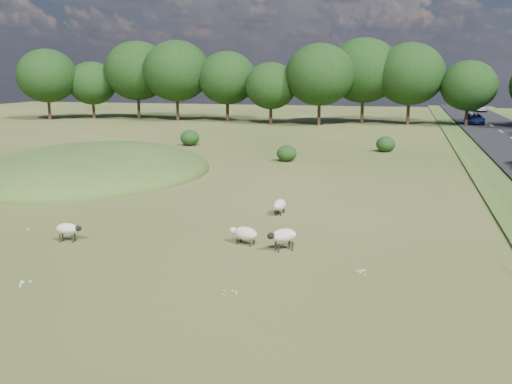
# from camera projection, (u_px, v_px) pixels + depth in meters

# --- Properties ---
(ground) EXTENTS (160.00, 160.00, 0.00)m
(ground) POSITION_uv_depth(u_px,v_px,m) (283.00, 163.00, 44.78)
(ground) COLOR #344F18
(ground) RESTS_ON ground
(mound) EXTENTS (16.00, 20.00, 4.00)m
(mound) POSITION_uv_depth(u_px,v_px,m) (93.00, 173.00, 40.17)
(mound) COLOR #33561E
(mound) RESTS_ON ground
(treeline) EXTENTS (96.28, 14.66, 11.70)m
(treeline) POSITION_uv_depth(u_px,v_px,m) (330.00, 76.00, 77.25)
(treeline) COLOR black
(treeline) RESTS_ON ground
(shrubs) EXTENTS (20.36, 9.37, 1.52)m
(shrubs) POSITION_uv_depth(u_px,v_px,m) (275.00, 143.00, 51.27)
(shrubs) COLOR black
(shrubs) RESTS_ON ground
(sheep_0) EXTENTS (0.63, 1.33, 0.76)m
(sheep_0) POSITION_uv_depth(u_px,v_px,m) (279.00, 205.00, 28.35)
(sheep_0) COLOR beige
(sheep_0) RESTS_ON ground
(sheep_1) EXTENTS (1.36, 0.87, 0.75)m
(sheep_1) POSITION_uv_depth(u_px,v_px,m) (245.00, 233.00, 23.37)
(sheep_1) COLOR beige
(sheep_1) RESTS_ON ground
(sheep_2) EXTENTS (1.14, 0.59, 0.81)m
(sheep_2) POSITION_uv_depth(u_px,v_px,m) (68.00, 229.00, 23.71)
(sheep_2) COLOR beige
(sheep_2) RESTS_ON ground
(sheep_3) EXTENTS (1.23, 1.08, 0.91)m
(sheep_3) POSITION_uv_depth(u_px,v_px,m) (283.00, 236.00, 22.49)
(sheep_3) COLOR beige
(sheep_3) RESTS_ON ground
(car_3) EXTENTS (2.28, 4.93, 1.37)m
(car_3) POSITION_uv_depth(u_px,v_px,m) (475.00, 119.00, 75.90)
(car_3) COLOR navy
(car_3) RESTS_ON road
(car_4) EXTENTS (2.14, 5.27, 1.53)m
(car_4) POSITION_uv_depth(u_px,v_px,m) (481.00, 107.00, 100.29)
(car_4) COLOR #B8B9C0
(car_4) RESTS_ON road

